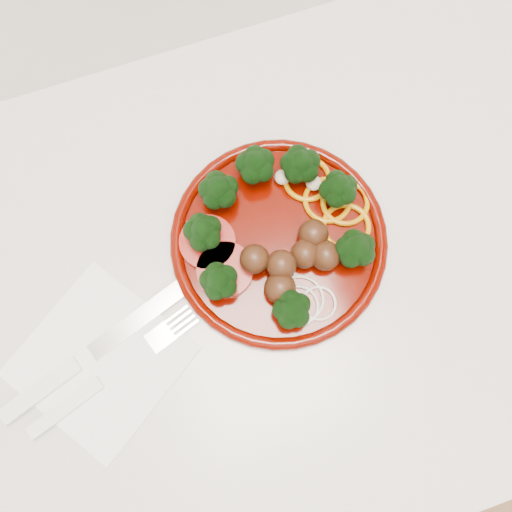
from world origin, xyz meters
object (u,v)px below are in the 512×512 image
object	(u,v)px
napkin	(100,361)
knife	(73,367)
plate	(276,237)
fork	(86,393)

from	to	relation	value
napkin	knife	size ratio (longest dim) A/B	0.68
knife	plate	bearing A→B (deg)	-4.57
plate	fork	bearing A→B (deg)	-159.29
knife	fork	world-z (taller)	knife
knife	napkin	bearing A→B (deg)	-22.66
napkin	knife	bearing A→B (deg)	175.86
plate	napkin	xyz separation A→B (m)	(-0.22, -0.06, -0.02)
plate	fork	size ratio (longest dim) A/B	1.20
knife	fork	distance (m)	0.03
plate	fork	distance (m)	0.26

